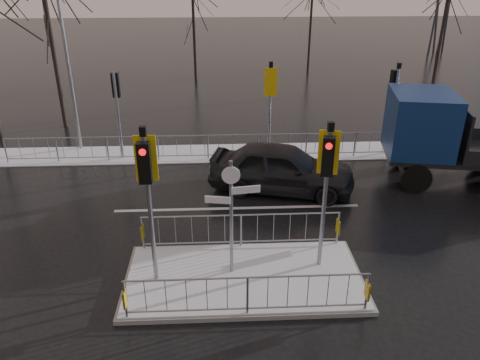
{
  "coord_description": "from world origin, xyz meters",
  "views": [
    {
      "loc": [
        -0.58,
        -9.65,
        7.39
      ],
      "look_at": [
        0.01,
        2.17,
        1.8
      ],
      "focal_mm": 35.0,
      "sensor_mm": 36.0,
      "label": 1
    }
  ],
  "objects_px": {
    "street_lamp_left": "(66,41)",
    "traffic_island": "(243,267)",
    "car_far_lane": "(282,168)",
    "flatbed_truck": "(447,136)"
  },
  "relations": [
    {
      "from": "car_far_lane",
      "to": "traffic_island",
      "type": "bearing_deg",
      "value": 176.83
    },
    {
      "from": "flatbed_truck",
      "to": "street_lamp_left",
      "type": "distance_m",
      "value": 14.77
    },
    {
      "from": "traffic_island",
      "to": "street_lamp_left",
      "type": "height_order",
      "value": "street_lamp_left"
    },
    {
      "from": "traffic_island",
      "to": "street_lamp_left",
      "type": "xyz_separation_m",
      "value": [
        -6.42,
        9.49,
        4.1
      ]
    },
    {
      "from": "car_far_lane",
      "to": "street_lamp_left",
      "type": "bearing_deg",
      "value": 75.79
    },
    {
      "from": "traffic_island",
      "to": "car_far_lane",
      "type": "bearing_deg",
      "value": 72.29
    },
    {
      "from": "traffic_island",
      "to": "flatbed_truck",
      "type": "distance_m",
      "value": 9.49
    },
    {
      "from": "traffic_island",
      "to": "street_lamp_left",
      "type": "bearing_deg",
      "value": 124.07
    },
    {
      "from": "street_lamp_left",
      "to": "traffic_island",
      "type": "bearing_deg",
      "value": -55.93
    },
    {
      "from": "car_far_lane",
      "to": "flatbed_truck",
      "type": "distance_m",
      "value": 6.02
    }
  ]
}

